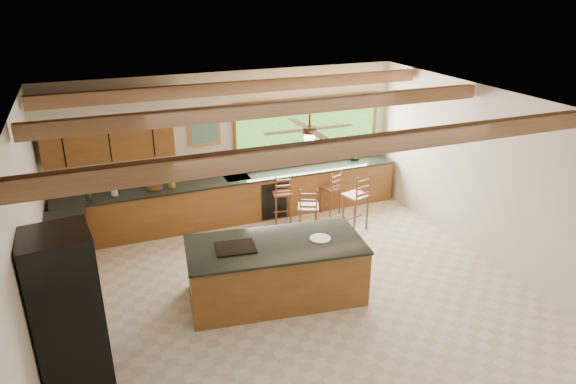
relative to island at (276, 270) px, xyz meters
name	(u,v)px	position (x,y,z in m)	size (l,w,h in m)	color
ground	(291,290)	(0.29, 0.06, -0.47)	(7.20, 7.20, 0.00)	beige
room_shell	(266,149)	(0.12, 0.71, 1.74)	(7.27, 6.54, 3.02)	beige
counter_run	(203,212)	(-0.53, 2.58, 0.00)	(7.12, 3.10, 1.24)	brown
island	(276,270)	(0.00, 0.00, 0.00)	(2.83, 1.62, 0.95)	brown
refrigerator	(66,309)	(-2.93, -0.72, 0.53)	(0.85, 0.83, 2.00)	black
bar_stool_a	(309,209)	(1.29, 1.60, 0.16)	(0.50, 0.50, 1.06)	brown
bar_stool_b	(283,194)	(1.08, 2.45, 0.16)	(0.44, 0.44, 1.07)	brown
bar_stool_c	(332,189)	(2.20, 2.46, 0.10)	(0.43, 0.43, 0.97)	brown
bar_stool_d	(358,197)	(2.32, 1.59, 0.23)	(0.51, 0.51, 1.19)	brown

